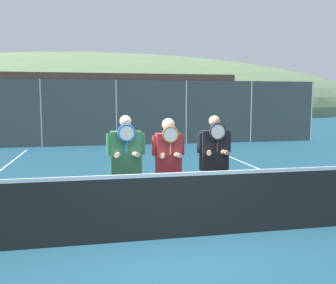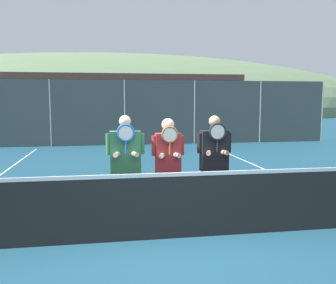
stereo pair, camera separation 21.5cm
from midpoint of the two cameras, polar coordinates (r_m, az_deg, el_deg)
The scene contains 12 objects.
ground_plane at distance 5.78m, azimuth 1.06°, elevation -14.50°, with size 120.00×120.00×0.00m, color navy.
hill_distant at distance 61.05m, azimuth -8.62°, elevation 4.41°, with size 92.90×51.61×18.06m.
clubhouse_building at distance 24.61m, azimuth -8.81°, elevation 5.78°, with size 16.32×5.50×3.60m.
fence_back at distance 17.27m, azimuth -6.24°, elevation 4.47°, with size 19.77×0.06×2.98m.
tennis_net at distance 5.61m, azimuth 1.07°, elevation -9.58°, with size 10.18×0.09×1.10m.
court_line_right_sideline at distance 9.80m, azimuth 20.04°, elevation -6.10°, with size 0.05×16.00×0.01m, color white.
player_leftmost at distance 6.11m, azimuth -5.50°, elevation -2.95°, with size 0.63×0.34×1.82m.
player_center_left at distance 6.22m, azimuth 0.99°, elevation -3.05°, with size 0.55×0.34×1.77m.
player_center_right at distance 6.40m, azimuth 8.00°, elevation -2.68°, with size 0.59×0.34×1.80m.
car_far_left at distance 20.20m, azimuth -22.97°, elevation 2.64°, with size 4.41×1.94×1.79m.
car_left_of_center at distance 20.16m, azimuth -8.52°, elevation 2.94°, with size 4.72×1.94×1.68m.
car_center at distance 20.77m, azimuth 5.35°, elevation 3.07°, with size 4.26×2.00×1.67m.
Camera 2 is at (-0.89, -5.32, 2.06)m, focal length 40.00 mm.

